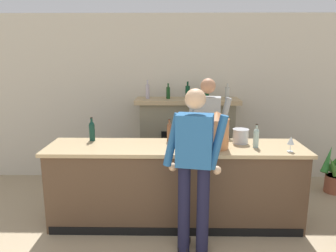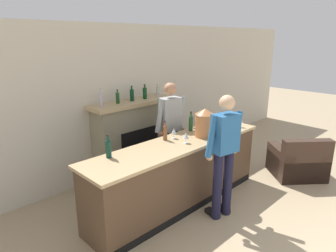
# 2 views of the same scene
# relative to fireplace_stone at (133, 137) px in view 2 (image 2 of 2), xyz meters

# --- Properties ---
(wall_back_panel) EXTENTS (12.00, 0.07, 2.75)m
(wall_back_panel) POSITION_rel_fireplace_stone_xyz_m (-0.31, 0.26, 0.66)
(wall_back_panel) COLOR beige
(wall_back_panel) RESTS_ON ground_plane
(bar_counter) EXTENTS (3.15, 0.74, 1.01)m
(bar_counter) POSITION_rel_fireplace_stone_xyz_m (-0.20, -1.38, -0.21)
(bar_counter) COLOR brown
(bar_counter) RESTS_ON ground_plane
(fireplace_stone) EXTENTS (1.66, 0.52, 1.71)m
(fireplace_stone) POSITION_rel_fireplace_stone_xyz_m (0.00, 0.00, 0.00)
(fireplace_stone) COLOR gray
(fireplace_stone) RESTS_ON ground_plane
(armchair_black) EXTENTS (1.16, 1.15, 0.80)m
(armchair_black) POSITION_rel_fireplace_stone_xyz_m (2.06, -2.30, -0.44)
(armchair_black) COLOR #3A271E
(armchair_black) RESTS_ON ground_plane
(potted_plant_corner) EXTENTS (0.45, 0.45, 0.72)m
(potted_plant_corner) POSITION_rel_fireplace_stone_xyz_m (2.29, -0.41, -0.40)
(potted_plant_corner) COLOR #A1573E
(potted_plant_corner) RESTS_ON ground_plane
(person_customer) EXTENTS (0.65, 0.36, 1.79)m
(person_customer) POSITION_rel_fireplace_stone_xyz_m (-0.01, -2.05, 0.28)
(person_customer) COLOR #1A1A32
(person_customer) RESTS_ON ground_plane
(person_bartender) EXTENTS (0.65, 0.34, 1.79)m
(person_bartender) POSITION_rel_fireplace_stone_xyz_m (0.25, -0.74, 0.28)
(person_bartender) COLOR black
(person_bartender) RESTS_ON ground_plane
(copper_dispenser) EXTENTS (0.30, 0.34, 0.45)m
(copper_dispenser) POSITION_rel_fireplace_stone_xyz_m (0.29, -1.46, 0.52)
(copper_dispenser) COLOR #C07543
(copper_dispenser) RESTS_ON bar_counter
(ice_bucket_steel) EXTENTS (0.20, 0.20, 0.18)m
(ice_bucket_steel) POSITION_rel_fireplace_stone_xyz_m (0.62, -1.24, 0.39)
(ice_bucket_steel) COLOR silver
(ice_bucket_steel) RESTS_ON bar_counter
(wine_bottle_merlot_tall) EXTENTS (0.07, 0.07, 0.30)m
(wine_bottle_merlot_tall) POSITION_rel_fireplace_stone_xyz_m (-0.27, -1.16, 0.43)
(wine_bottle_merlot_tall) COLOR brown
(wine_bottle_merlot_tall) RESTS_ON bar_counter
(wine_bottle_chardonnay_pale) EXTENTS (0.07, 0.07, 0.29)m
(wine_bottle_chardonnay_pale) POSITION_rel_fireplace_stone_xyz_m (0.77, -1.42, 0.43)
(wine_bottle_chardonnay_pale) COLOR #9EBDB4
(wine_bottle_chardonnay_pale) RESTS_ON bar_counter
(wine_bottle_riesling_slim) EXTENTS (0.07, 0.07, 0.31)m
(wine_bottle_riesling_slim) POSITION_rel_fireplace_stone_xyz_m (-1.27, -1.14, 0.44)
(wine_bottle_riesling_slim) COLOR #0F362B
(wine_bottle_riesling_slim) RESTS_ON bar_counter
(wine_bottle_rose_blush) EXTENTS (0.07, 0.07, 0.33)m
(wine_bottle_rose_blush) POSITION_rel_fireplace_stone_xyz_m (0.35, -1.12, 0.44)
(wine_bottle_rose_blush) COLOR #1C4825
(wine_bottle_rose_blush) RESTS_ON bar_counter
(wine_glass_by_dispenser) EXTENTS (0.08, 0.08, 0.18)m
(wine_glass_by_dispenser) POSITION_rel_fireplace_stone_xyz_m (1.13, -1.59, 0.43)
(wine_glass_by_dispenser) COLOR silver
(wine_glass_by_dispenser) RESTS_ON bar_counter
(wine_glass_near_bucket) EXTENTS (0.08, 0.08, 0.16)m
(wine_glass_near_bucket) POSITION_rel_fireplace_stone_xyz_m (-0.16, -1.47, 0.41)
(wine_glass_near_bucket) COLOR silver
(wine_glass_near_bucket) RESTS_ON bar_counter
(wine_glass_mid_counter) EXTENTS (0.08, 0.08, 0.16)m
(wine_glass_mid_counter) POSITION_rel_fireplace_stone_xyz_m (-0.13, -1.20, 0.41)
(wine_glass_mid_counter) COLOR silver
(wine_glass_mid_counter) RESTS_ON bar_counter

